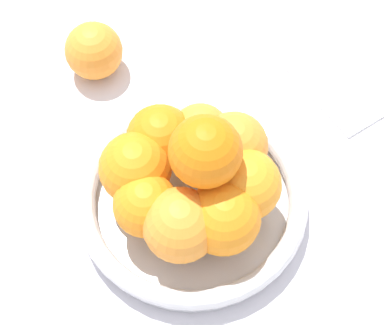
# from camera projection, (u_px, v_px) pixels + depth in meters

# --- Properties ---
(ground_plane) EXTENTS (4.00, 4.00, 0.00)m
(ground_plane) POSITION_uv_depth(u_px,v_px,m) (192.00, 207.00, 0.74)
(ground_plane) COLOR silver
(fruit_bowl) EXTENTS (0.26, 0.26, 0.04)m
(fruit_bowl) POSITION_uv_depth(u_px,v_px,m) (192.00, 200.00, 0.72)
(fruit_bowl) COLOR silver
(fruit_bowl) RESTS_ON ground_plane
(orange_pile) EXTENTS (0.19, 0.18, 0.13)m
(orange_pile) POSITION_uv_depth(u_px,v_px,m) (193.00, 176.00, 0.67)
(orange_pile) COLOR orange
(orange_pile) RESTS_ON fruit_bowl
(stray_orange) EXTENTS (0.07, 0.07, 0.07)m
(stray_orange) POSITION_uv_depth(u_px,v_px,m) (94.00, 51.00, 0.81)
(stray_orange) COLOR orange
(stray_orange) RESTS_ON ground_plane
(napkin_folded) EXTENTS (0.15, 0.15, 0.01)m
(napkin_folded) POSITION_uv_depth(u_px,v_px,m) (354.00, 80.00, 0.82)
(napkin_folded) COLOR white
(napkin_folded) RESTS_ON ground_plane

